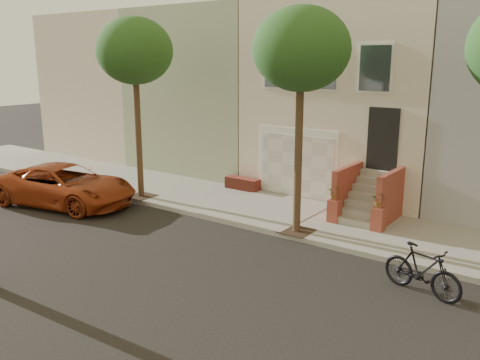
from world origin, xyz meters
The scene contains 7 objects.
ground centered at (0.00, 0.00, 0.00)m, with size 90.00×90.00×0.00m, color black.
sidewalk centered at (0.00, 5.35, 0.07)m, with size 40.00×3.70×0.15m, color gray.
house_row centered at (0.00, 11.19, 3.64)m, with size 33.10×11.70×7.00m.
tree_left centered at (-5.50, 3.90, 5.26)m, with size 2.70×2.57×6.30m.
tree_mid centered at (1.00, 3.90, 5.26)m, with size 2.70×2.57×6.30m.
pickup_truck centered at (-7.18, 1.88, 0.72)m, with size 2.38×5.16×1.44m, color #953514.
motorcycle centered at (5.09, 2.26, 0.56)m, with size 0.53×1.86×1.12m, color black.
Camera 1 is at (7.93, -8.39, 5.08)m, focal length 37.95 mm.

